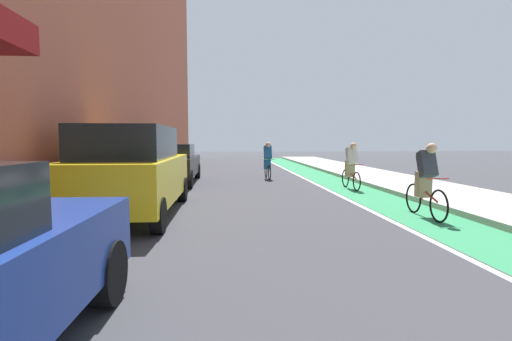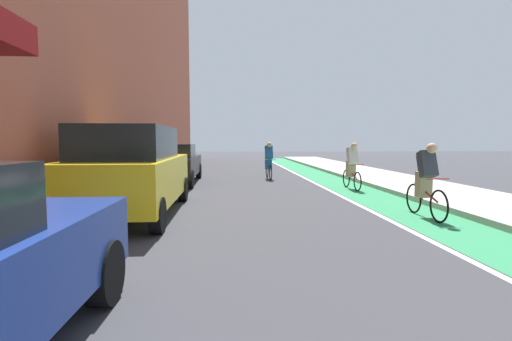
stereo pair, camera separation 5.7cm
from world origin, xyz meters
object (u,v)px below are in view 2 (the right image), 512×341
Objects in this scene: parked_sedan_black at (174,163)px; cyclist_far at (269,159)px; cyclist_mid at (426,179)px; parked_suv_yellow_cab at (132,170)px; cyclist_trailing at (352,165)px.

cyclist_far reaches higher than parked_sedan_black.
cyclist_mid is at bearing -73.31° from cyclist_far.
parked_sedan_black is at bearing 132.27° from cyclist_mid.
cyclist_trailing is (6.37, 4.08, -0.17)m from parked_suv_yellow_cab.
cyclist_far is at bearing 63.18° from parked_suv_yellow_cab.
cyclist_far is (3.89, 1.36, 0.06)m from parked_sedan_black.
cyclist_trailing is 1.00× the size of cyclist_far.
parked_sedan_black is 9.54m from cyclist_mid.
parked_suv_yellow_cab reaches higher than cyclist_mid.
parked_sedan_black is at bearing 90.00° from parked_suv_yellow_cab.
parked_suv_yellow_cab reaches higher than cyclist_far.
parked_suv_yellow_cab is 8.63m from cyclist_far.
cyclist_mid is (6.42, -7.06, 0.06)m from parked_sedan_black.
parked_suv_yellow_cab is at bearing -147.41° from cyclist_trailing.
parked_sedan_black is 6.76m from cyclist_trailing.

